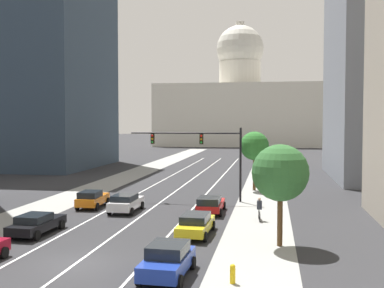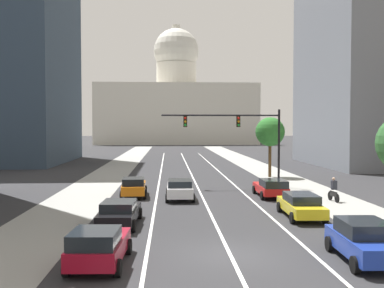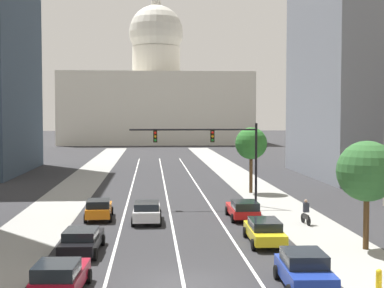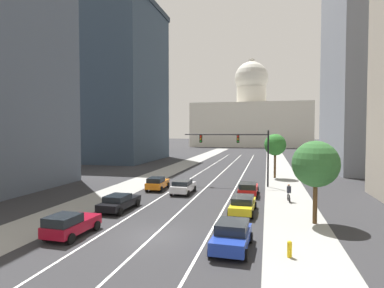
{
  "view_description": "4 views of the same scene",
  "coord_description": "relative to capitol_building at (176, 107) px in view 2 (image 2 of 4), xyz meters",
  "views": [
    {
      "loc": [
        10.06,
        -22.83,
        7.44
      ],
      "look_at": [
        1.51,
        27.14,
        4.96
      ],
      "focal_mm": 44.09,
      "sensor_mm": 36.0,
      "label": 1
    },
    {
      "loc": [
        -2.54,
        -17.89,
        5.3
      ],
      "look_at": [
        -0.26,
        24.48,
        3.64
      ],
      "focal_mm": 40.99,
      "sensor_mm": 36.0,
      "label": 2
    },
    {
      "loc": [
        -1.39,
        -24.04,
        7.49
      ],
      "look_at": [
        1.72,
        17.63,
        5.28
      ],
      "focal_mm": 51.15,
      "sensor_mm": 36.0,
      "label": 3
    },
    {
      "loc": [
        7.11,
        -19.29,
        6.82
      ],
      "look_at": [
        -1.98,
        19.17,
        5.15
      ],
      "focal_mm": 29.95,
      "sensor_mm": 36.0,
      "label": 4
    }
  ],
  "objects": [
    {
      "name": "car_white",
      "position": [
        -1.73,
        -109.73,
        -10.97
      ],
      "size": [
        2.08,
        4.3,
        1.47
      ],
      "rotation": [
        0.0,
        0.0,
        1.56
      ],
      "color": "silver",
      "rests_on": "ground"
    },
    {
      "name": "lane_stripe_center",
      "position": [
        0.0,
        -98.65,
        -11.74
      ],
      "size": [
        0.16,
        90.0,
        0.01
      ],
      "primitive_type": "cube",
      "color": "white",
      "rests_on": "ground"
    },
    {
      "name": "car_orange",
      "position": [
        -5.17,
        -108.35,
        -10.97
      ],
      "size": [
        2.04,
        4.21,
        1.49
      ],
      "rotation": [
        0.0,
        0.0,
        1.61
      ],
      "color": "orange",
      "rests_on": "ground"
    },
    {
      "name": "office_tower_far_left",
      "position": [
        -26.46,
        -75.02,
        6.09
      ],
      "size": [
        17.99,
        23.26,
        35.62
      ],
      "color": "#334251",
      "rests_on": "ground"
    },
    {
      "name": "car_blue",
      "position": [
        5.18,
        -124.85,
        -10.93
      ],
      "size": [
        2.24,
        4.28,
        1.59
      ],
      "rotation": [
        0.0,
        0.0,
        1.53
      ],
      "color": "#1E389E",
      "rests_on": "ground"
    },
    {
      "name": "car_yellow",
      "position": [
        5.18,
        -116.53,
        -11.0
      ],
      "size": [
        2.13,
        4.81,
        1.41
      ],
      "rotation": [
        0.0,
        0.0,
        1.54
      ],
      "color": "yellow",
      "rests_on": "ground"
    },
    {
      "name": "office_tower_far_right",
      "position": [
        25.39,
        -82.35,
        7.54
      ],
      "size": [
        15.78,
        23.22,
        38.51
      ],
      "color": "gray",
      "rests_on": "ground"
    },
    {
      "name": "traffic_signal_mast",
      "position": [
        3.81,
        -103.41,
        -6.75
      ],
      "size": [
        10.45,
        0.39,
        6.84
      ],
      "color": "black",
      "rests_on": "ground"
    },
    {
      "name": "sidewalk_right",
      "position": [
        9.18,
        -88.65,
        -11.75
      ],
      "size": [
        4.55,
        130.0,
        0.01
      ],
      "primitive_type": "cube",
      "color": "gray",
      "rests_on": "ground"
    },
    {
      "name": "ground_plane",
      "position": [
        0.0,
        -83.65,
        -11.75
      ],
      "size": [
        400.0,
        400.0,
        0.0
      ],
      "primitive_type": "plane",
      "color": "#2B2B2D"
    },
    {
      "name": "car_crimson",
      "position": [
        -5.19,
        -124.98,
        -10.96
      ],
      "size": [
        2.19,
        4.11,
        1.55
      ],
      "rotation": [
        0.0,
        0.0,
        1.52
      ],
      "color": "maroon",
      "rests_on": "ground"
    },
    {
      "name": "car_black",
      "position": [
        -5.18,
        -118.02,
        -11.04
      ],
      "size": [
        2.2,
        4.8,
        1.36
      ],
      "rotation": [
        0.0,
        0.0,
        1.53
      ],
      "color": "black",
      "rests_on": "ground"
    },
    {
      "name": "capitol_building",
      "position": [
        0.0,
        0.0,
        0.0
      ],
      "size": [
        48.9,
        28.26,
        37.89
      ],
      "color": "beige",
      "rests_on": "ground"
    },
    {
      "name": "lane_stripe_left",
      "position": [
        -3.45,
        -98.65,
        -11.74
      ],
      "size": [
        0.16,
        90.0,
        0.01
      ],
      "primitive_type": "cube",
      "color": "white",
      "rests_on": "ground"
    },
    {
      "name": "street_tree_far_right",
      "position": [
        8.18,
        -95.83,
        -7.0
      ],
      "size": [
        3.08,
        3.08,
        6.33
      ],
      "color": "#51381E",
      "rests_on": "ground"
    },
    {
      "name": "sidewalk_left",
      "position": [
        -9.18,
        -88.65,
        -11.75
      ],
      "size": [
        4.55,
        130.0,
        0.01
      ],
      "primitive_type": "cube",
      "color": "gray",
      "rests_on": "ground"
    },
    {
      "name": "cyclist",
      "position": [
        9.15,
        -111.29,
        -10.9
      ],
      "size": [
        0.38,
        1.7,
        1.72
      ],
      "rotation": [
        0.0,
        0.0,
        1.66
      ],
      "color": "black",
      "rests_on": "ground"
    },
    {
      "name": "car_red",
      "position": [
        5.18,
        -109.12,
        -11.0
      ],
      "size": [
        2.07,
        4.42,
        1.42
      ],
      "rotation": [
        0.0,
        0.0,
        1.57
      ],
      "color": "red",
      "rests_on": "ground"
    },
    {
      "name": "lane_stripe_right",
      "position": [
        3.45,
        -98.65,
        -11.74
      ],
      "size": [
        0.16,
        90.0,
        0.01
      ],
      "primitive_type": "cube",
      "color": "white",
      "rests_on": "ground"
    }
  ]
}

